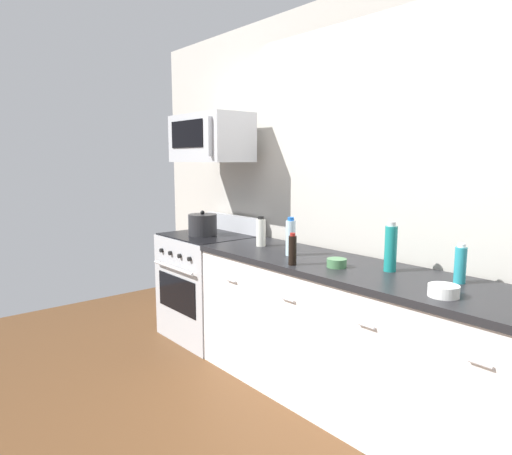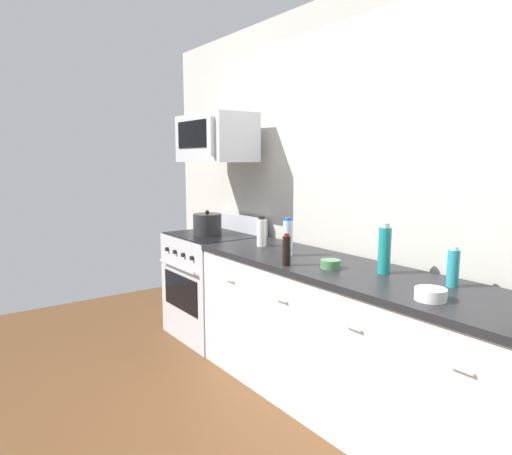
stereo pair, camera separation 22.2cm
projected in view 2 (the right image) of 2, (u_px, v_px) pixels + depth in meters
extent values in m
plane|color=brown|center=(349.00, 414.00, 2.84)|extent=(6.72, 6.72, 0.00)
cube|color=#B7B2A8|center=(400.00, 195.00, 2.88)|extent=(5.60, 0.10, 2.70)
cube|color=white|center=(352.00, 347.00, 2.77)|extent=(2.48, 0.62, 0.88)
cube|color=black|center=(354.00, 273.00, 2.70)|extent=(2.51, 0.65, 0.04)
cube|color=black|center=(317.00, 422.00, 2.66)|extent=(2.48, 0.02, 0.10)
cylinder|color=silver|center=(229.00, 280.00, 3.23)|extent=(0.10, 0.02, 0.02)
cylinder|color=silver|center=(281.00, 300.00, 2.77)|extent=(0.10, 0.02, 0.02)
cylinder|color=silver|center=(353.00, 328.00, 2.31)|extent=(0.10, 0.02, 0.02)
cylinder|color=silver|center=(462.00, 370.00, 1.85)|extent=(0.10, 0.02, 0.02)
cube|color=#B7BABF|center=(213.00, 286.00, 4.07)|extent=(0.76, 0.64, 0.91)
cube|color=black|center=(181.00, 292.00, 3.88)|extent=(0.58, 0.01, 0.30)
cylinder|color=#B7BABF|center=(177.00, 267.00, 3.83)|extent=(0.61, 0.02, 0.02)
cube|color=#B7BABF|center=(240.00, 224.00, 4.16)|extent=(0.76, 0.06, 0.16)
cube|color=black|center=(212.00, 235.00, 4.00)|extent=(0.73, 0.61, 0.01)
cylinder|color=black|center=(167.00, 249.00, 4.00)|extent=(0.04, 0.02, 0.04)
cylinder|color=black|center=(175.00, 252.00, 3.88)|extent=(0.04, 0.02, 0.04)
cylinder|color=black|center=(183.00, 255.00, 3.76)|extent=(0.04, 0.02, 0.04)
cylinder|color=black|center=(192.00, 258.00, 3.64)|extent=(0.04, 0.02, 0.04)
cube|color=#B7BABF|center=(216.00, 139.00, 3.91)|extent=(0.74, 0.40, 0.40)
cube|color=black|center=(192.00, 134.00, 3.83)|extent=(0.48, 0.01, 0.22)
cube|color=#B7BABF|center=(212.00, 136.00, 3.54)|extent=(0.02, 0.04, 0.30)
cylinder|color=black|center=(286.00, 251.00, 2.81)|extent=(0.05, 0.05, 0.18)
cylinder|color=maroon|center=(287.00, 235.00, 2.79)|extent=(0.03, 0.03, 0.02)
cylinder|color=#197F7A|center=(384.00, 251.00, 2.61)|extent=(0.07, 0.07, 0.27)
cylinder|color=beige|center=(386.00, 225.00, 2.59)|extent=(0.05, 0.05, 0.03)
cylinder|color=silver|center=(288.00, 238.00, 3.09)|extent=(0.07, 0.07, 0.24)
cylinder|color=blue|center=(288.00, 219.00, 3.07)|extent=(0.04, 0.04, 0.02)
cylinder|color=silver|center=(261.00, 233.00, 3.44)|extent=(0.07, 0.07, 0.21)
cylinder|color=black|center=(261.00, 218.00, 3.42)|extent=(0.05, 0.05, 0.02)
cylinder|color=teal|center=(453.00, 268.00, 2.34)|extent=(0.06, 0.06, 0.19)
cylinder|color=white|center=(454.00, 248.00, 2.32)|extent=(0.04, 0.04, 0.02)
cylinder|color=white|center=(431.00, 294.00, 2.12)|extent=(0.15, 0.15, 0.06)
torus|color=white|center=(431.00, 289.00, 2.12)|extent=(0.15, 0.15, 0.01)
cylinder|color=white|center=(430.00, 299.00, 2.12)|extent=(0.08, 0.08, 0.01)
cylinder|color=#477A4C|center=(330.00, 264.00, 2.74)|extent=(0.12, 0.12, 0.05)
torus|color=#477A4C|center=(331.00, 260.00, 2.74)|extent=(0.12, 0.12, 0.01)
cylinder|color=#477A4C|center=(330.00, 268.00, 2.74)|extent=(0.07, 0.07, 0.01)
cylinder|color=#262628|center=(207.00, 224.00, 3.96)|extent=(0.25, 0.25, 0.18)
sphere|color=black|center=(207.00, 212.00, 3.94)|extent=(0.04, 0.04, 0.04)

